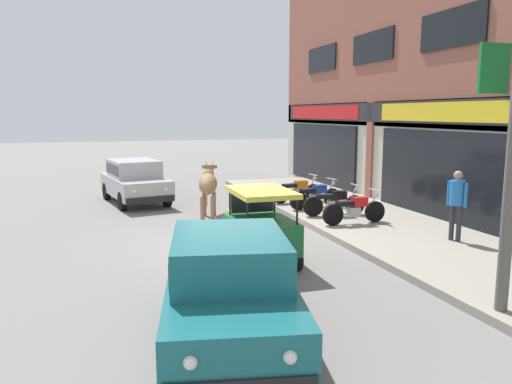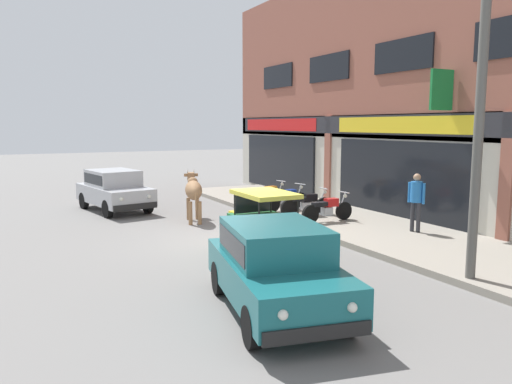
# 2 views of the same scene
# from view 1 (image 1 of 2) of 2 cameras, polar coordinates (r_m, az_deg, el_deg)

# --- Properties ---
(ground_plane) EXTENTS (90.00, 90.00, 0.00)m
(ground_plane) POSITION_cam_1_polar(r_m,az_deg,el_deg) (11.99, -2.45, -5.58)
(ground_plane) COLOR slate
(sidewalk) EXTENTS (19.00, 3.69, 0.15)m
(sidewalk) POSITION_cam_1_polar(r_m,az_deg,el_deg) (13.59, 14.27, -3.79)
(sidewalk) COLOR gray
(sidewalk) RESTS_ON ground
(shop_building) EXTENTS (23.00, 1.40, 8.65)m
(shop_building) POSITION_cam_1_polar(r_m,az_deg,el_deg) (14.54, 22.12, 12.63)
(shop_building) COLOR #8E5142
(shop_building) RESTS_ON ground
(cow) EXTENTS (2.10, 0.93, 1.61)m
(cow) POSITION_cam_1_polar(r_m,az_deg,el_deg) (14.44, -5.48, 0.95)
(cow) COLOR #936B47
(cow) RESTS_ON ground
(car_0) EXTENTS (3.81, 2.26, 1.46)m
(car_0) POSITION_cam_1_polar(r_m,az_deg,el_deg) (6.64, -3.05, -10.41)
(car_0) COLOR black
(car_0) RESTS_ON ground
(car_1) EXTENTS (3.80, 2.21, 1.46)m
(car_1) POSITION_cam_1_polar(r_m,az_deg,el_deg) (17.33, -13.69, 1.44)
(car_1) COLOR black
(car_1) RESTS_ON ground
(auto_rickshaw) EXTENTS (1.99, 1.17, 1.52)m
(auto_rickshaw) POSITION_cam_1_polar(r_m,az_deg,el_deg) (10.16, 0.42, -4.42)
(auto_rickshaw) COLOR black
(auto_rickshaw) RESTS_ON ground
(motorcycle_0) EXTENTS (0.53, 1.81, 0.88)m
(motorcycle_0) POSITION_cam_1_polar(r_m,az_deg,el_deg) (16.25, 4.75, 0.19)
(motorcycle_0) COLOR black
(motorcycle_0) RESTS_ON sidewalk
(motorcycle_1) EXTENTS (0.60, 1.80, 0.88)m
(motorcycle_1) POSITION_cam_1_polar(r_m,az_deg,el_deg) (15.29, 6.84, -0.40)
(motorcycle_1) COLOR black
(motorcycle_1) RESTS_ON sidewalk
(motorcycle_2) EXTENTS (0.52, 1.81, 0.88)m
(motorcycle_2) POSITION_cam_1_polar(r_m,az_deg,el_deg) (14.24, 8.94, -1.14)
(motorcycle_2) COLOR black
(motorcycle_2) RESTS_ON sidewalk
(motorcycle_3) EXTENTS (0.52, 1.81, 0.88)m
(motorcycle_3) POSITION_cam_1_polar(r_m,az_deg,el_deg) (13.28, 11.20, -1.94)
(motorcycle_3) COLOR black
(motorcycle_3) RESTS_ON sidewalk
(pedestrian) EXTENTS (0.48, 0.32, 1.60)m
(pedestrian) POSITION_cam_1_polar(r_m,az_deg,el_deg) (12.05, 21.98, -0.64)
(pedestrian) COLOR #2D2D33
(pedestrian) RESTS_ON sidewalk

